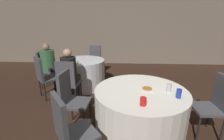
{
  "coord_description": "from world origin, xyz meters",
  "views": [
    {
      "loc": [
        -0.36,
        -2.08,
        1.67
      ],
      "look_at": [
        -0.5,
        0.55,
        0.84
      ],
      "focal_mm": 24.0,
      "sensor_mm": 36.0,
      "label": 1
    }
  ],
  "objects_px": {
    "table_near": "(139,112)",
    "chair_far_north": "(95,58)",
    "table_far": "(83,73)",
    "chair_near_east": "(215,101)",
    "pizza_plate_near": "(147,89)",
    "chair_near_west": "(70,96)",
    "person_green_jacket": "(51,65)",
    "chair_near_southwest": "(69,128)",
    "chair_far_south": "(68,80)",
    "soda_can_silver": "(169,88)",
    "chair_far_southwest": "(44,74)",
    "chair_far_west": "(45,66)",
    "soda_can_blue": "(179,94)",
    "person_black_shirt": "(71,76)"
  },
  "relations": [
    {
      "from": "chair_near_east",
      "to": "person_black_shirt",
      "type": "bearing_deg",
      "value": 68.52
    },
    {
      "from": "table_near",
      "to": "chair_far_north",
      "type": "height_order",
      "value": "chair_far_north"
    },
    {
      "from": "person_green_jacket",
      "to": "soda_can_blue",
      "type": "relative_size",
      "value": 9.63
    },
    {
      "from": "person_green_jacket",
      "to": "soda_can_silver",
      "type": "height_order",
      "value": "person_green_jacket"
    },
    {
      "from": "chair_near_east",
      "to": "soda_can_blue",
      "type": "bearing_deg",
      "value": 109.66
    },
    {
      "from": "chair_far_west",
      "to": "chair_far_south",
      "type": "distance_m",
      "value": 1.32
    },
    {
      "from": "chair_far_west",
      "to": "person_black_shirt",
      "type": "xyz_separation_m",
      "value": [
        0.95,
        -0.76,
        0.02
      ]
    },
    {
      "from": "chair_far_west",
      "to": "soda_can_blue",
      "type": "relative_size",
      "value": 7.94
    },
    {
      "from": "chair_far_south",
      "to": "soda_can_silver",
      "type": "relative_size",
      "value": 7.94
    },
    {
      "from": "soda_can_silver",
      "to": "soda_can_blue",
      "type": "height_order",
      "value": "same"
    },
    {
      "from": "chair_far_south",
      "to": "pizza_plate_near",
      "type": "height_order",
      "value": "chair_far_south"
    },
    {
      "from": "table_near",
      "to": "chair_near_west",
      "type": "relative_size",
      "value": 1.4
    },
    {
      "from": "table_far",
      "to": "pizza_plate_near",
      "type": "distance_m",
      "value": 2.27
    },
    {
      "from": "chair_far_south",
      "to": "pizza_plate_near",
      "type": "distance_m",
      "value": 1.65
    },
    {
      "from": "table_far",
      "to": "chair_near_east",
      "type": "bearing_deg",
      "value": -36.28
    },
    {
      "from": "table_near",
      "to": "chair_far_southwest",
      "type": "bearing_deg",
      "value": 152.13
    },
    {
      "from": "chair_near_west",
      "to": "person_green_jacket",
      "type": "height_order",
      "value": "person_green_jacket"
    },
    {
      "from": "soda_can_silver",
      "to": "chair_near_west",
      "type": "bearing_deg",
      "value": 174.96
    },
    {
      "from": "chair_near_southwest",
      "to": "chair_far_south",
      "type": "distance_m",
      "value": 1.53
    },
    {
      "from": "table_far",
      "to": "soda_can_blue",
      "type": "xyz_separation_m",
      "value": [
        1.75,
        -2.0,
        0.43
      ]
    },
    {
      "from": "chair_near_southwest",
      "to": "chair_near_west",
      "type": "distance_m",
      "value": 0.8
    },
    {
      "from": "chair_far_north",
      "to": "person_green_jacket",
      "type": "relative_size",
      "value": 0.82
    },
    {
      "from": "chair_far_west",
      "to": "pizza_plate_near",
      "type": "bearing_deg",
      "value": 51.07
    },
    {
      "from": "table_near",
      "to": "pizza_plate_near",
      "type": "relative_size",
      "value": 5.65
    },
    {
      "from": "chair_far_southwest",
      "to": "chair_far_north",
      "type": "bearing_deg",
      "value": 108.09
    },
    {
      "from": "chair_near_east",
      "to": "chair_far_south",
      "type": "xyz_separation_m",
      "value": [
        -2.46,
        0.76,
        0.0
      ]
    },
    {
      "from": "chair_far_southwest",
      "to": "person_green_jacket",
      "type": "height_order",
      "value": "person_green_jacket"
    },
    {
      "from": "table_far",
      "to": "person_black_shirt",
      "type": "height_order",
      "value": "person_black_shirt"
    },
    {
      "from": "soda_can_silver",
      "to": "table_near",
      "type": "bearing_deg",
      "value": 173.14
    },
    {
      "from": "chair_near_southwest",
      "to": "chair_far_west",
      "type": "distance_m",
      "value": 2.78
    },
    {
      "from": "table_far",
      "to": "chair_far_north",
      "type": "height_order",
      "value": "chair_far_north"
    },
    {
      "from": "table_near",
      "to": "chair_far_north",
      "type": "distance_m",
      "value": 3.0
    },
    {
      "from": "table_near",
      "to": "chair_far_southwest",
      "type": "height_order",
      "value": "chair_far_southwest"
    },
    {
      "from": "chair_far_southwest",
      "to": "chair_far_west",
      "type": "distance_m",
      "value": 0.7
    },
    {
      "from": "chair_near_southwest",
      "to": "person_black_shirt",
      "type": "relative_size",
      "value": 0.82
    },
    {
      "from": "chair_far_west",
      "to": "pizza_plate_near",
      "type": "height_order",
      "value": "chair_far_west"
    },
    {
      "from": "pizza_plate_near",
      "to": "soda_can_silver",
      "type": "distance_m",
      "value": 0.3
    },
    {
      "from": "chair_near_east",
      "to": "person_green_jacket",
      "type": "distance_m",
      "value": 3.65
    },
    {
      "from": "chair_far_southwest",
      "to": "pizza_plate_near",
      "type": "height_order",
      "value": "chair_far_southwest"
    },
    {
      "from": "chair_near_west",
      "to": "person_green_jacket",
      "type": "bearing_deg",
      "value": -142.86
    },
    {
      "from": "chair_near_southwest",
      "to": "soda_can_blue",
      "type": "xyz_separation_m",
      "value": [
        1.31,
        0.45,
        0.23
      ]
    },
    {
      "from": "chair_near_west",
      "to": "pizza_plate_near",
      "type": "bearing_deg",
      "value": 91.5
    },
    {
      "from": "table_far",
      "to": "chair_near_east",
      "type": "distance_m",
      "value": 2.98
    },
    {
      "from": "chair_far_north",
      "to": "person_green_jacket",
      "type": "bearing_deg",
      "value": 55.4
    },
    {
      "from": "table_near",
      "to": "person_black_shirt",
      "type": "relative_size",
      "value": 1.14
    },
    {
      "from": "chair_near_southwest",
      "to": "person_green_jacket",
      "type": "bearing_deg",
      "value": 169.96
    },
    {
      "from": "person_green_jacket",
      "to": "pizza_plate_near",
      "type": "height_order",
      "value": "person_green_jacket"
    },
    {
      "from": "chair_near_west",
      "to": "soda_can_blue",
      "type": "height_order",
      "value": "chair_near_west"
    },
    {
      "from": "chair_far_southwest",
      "to": "soda_can_silver",
      "type": "relative_size",
      "value": 7.94
    },
    {
      "from": "soda_can_blue",
      "to": "chair_far_west",
      "type": "bearing_deg",
      "value": 145.01
    }
  ]
}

